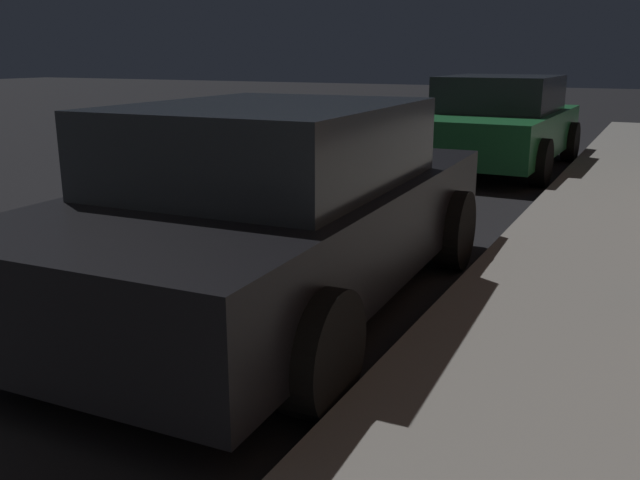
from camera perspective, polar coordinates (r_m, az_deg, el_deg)
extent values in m
cube|color=black|center=(4.85, -3.60, 1.20)|extent=(2.06, 4.40, 0.64)
cube|color=#1E2328|center=(4.68, -4.12, 7.92)|extent=(1.75, 2.22, 0.56)
cylinder|color=black|center=(6.50, -5.44, 2.60)|extent=(0.25, 0.67, 0.66)
cylinder|color=black|center=(5.80, 11.17, 0.84)|extent=(0.25, 0.67, 0.66)
cylinder|color=black|center=(4.47, -22.86, -4.43)|extent=(0.25, 0.67, 0.66)
cylinder|color=black|center=(3.39, 0.12, -9.43)|extent=(0.25, 0.67, 0.66)
cube|color=#19592D|center=(11.20, 14.56, 8.73)|extent=(1.93, 4.21, 0.64)
cube|color=#1E2328|center=(11.24, 14.88, 11.71)|extent=(1.67, 2.10, 0.56)
cylinder|color=black|center=(12.71, 11.75, 8.53)|extent=(0.23, 0.66, 0.66)
cylinder|color=black|center=(12.32, 20.21, 7.71)|extent=(0.23, 0.66, 0.66)
cylinder|color=black|center=(10.26, 7.60, 7.18)|extent=(0.23, 0.66, 0.66)
cylinder|color=black|center=(9.78, 18.00, 6.18)|extent=(0.23, 0.66, 0.66)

